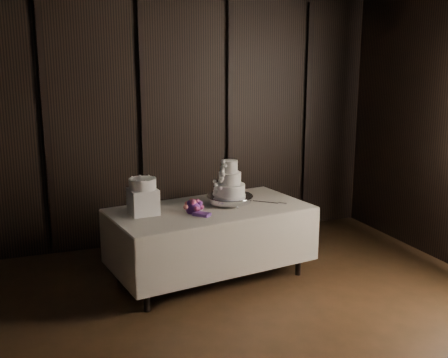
% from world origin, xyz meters
% --- Properties ---
extents(room, '(6.08, 7.08, 3.08)m').
position_xyz_m(room, '(0.00, 0.00, 1.50)').
color(room, black).
rests_on(room, ground).
extents(display_table, '(2.13, 1.33, 0.76)m').
position_xyz_m(display_table, '(0.38, 2.17, 0.42)').
color(display_table, beige).
rests_on(display_table, ground).
extents(cake_stand, '(0.55, 0.55, 0.09)m').
position_xyz_m(cake_stand, '(0.62, 2.23, 0.81)').
color(cake_stand, silver).
rests_on(cake_stand, display_table).
extents(wedding_cake, '(0.36, 0.31, 0.38)m').
position_xyz_m(wedding_cake, '(0.59, 2.22, 1.00)').
color(wedding_cake, white).
rests_on(wedding_cake, cake_stand).
extents(bouquet, '(0.45, 0.45, 0.17)m').
position_xyz_m(bouquet, '(0.17, 2.06, 0.82)').
color(bouquet, '#DC5558').
rests_on(bouquet, display_table).
extents(box_pedestal, '(0.28, 0.28, 0.25)m').
position_xyz_m(box_pedestal, '(-0.30, 2.19, 0.89)').
color(box_pedestal, white).
rests_on(box_pedestal, display_table).
extents(small_cake, '(0.32, 0.32, 0.10)m').
position_xyz_m(small_cake, '(-0.30, 2.19, 1.06)').
color(small_cake, white).
rests_on(small_cake, box_pedestal).
extents(cake_knife, '(0.29, 0.27, 0.01)m').
position_xyz_m(cake_knife, '(0.99, 2.16, 0.77)').
color(cake_knife, silver).
rests_on(cake_knife, display_table).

